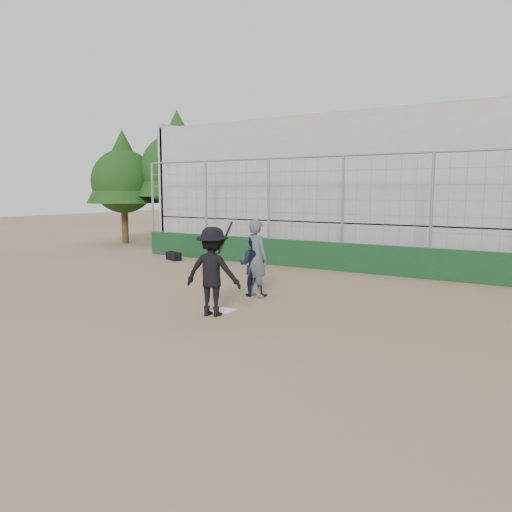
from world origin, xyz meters
The scene contains 10 objects.
ground centered at (0.00, 0.00, 0.00)m, with size 90.00×90.00×0.00m, color brown.
home_plate centered at (0.00, 0.00, 0.01)m, with size 0.44×0.44×0.02m, color white.
backstop centered at (0.00, 7.00, 0.96)m, with size 18.10×0.25×4.04m.
bleachers centered at (0.00, 11.95, 2.92)m, with size 20.25×6.70×6.98m.
tree_left centered at (-11.00, 11.00, 4.39)m, with size 4.48×4.48×7.00m.
tree_right centered at (-13.50, 9.50, 3.76)m, with size 3.84×3.84×6.00m.
batter_at_plate centered at (0.02, -0.45, 1.01)m, with size 1.44×1.04×2.13m.
catcher_crouched centered at (-0.32, 1.76, 0.56)m, with size 0.92×0.77×1.13m.
umpire centered at (-0.20, 1.74, 0.93)m, with size 0.75×0.49×1.86m, color #48515B.
equipment_bag centered at (-6.84, 5.89, 0.17)m, with size 0.83×0.58×0.37m.
Camera 1 is at (6.79, -9.27, 2.81)m, focal length 35.00 mm.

